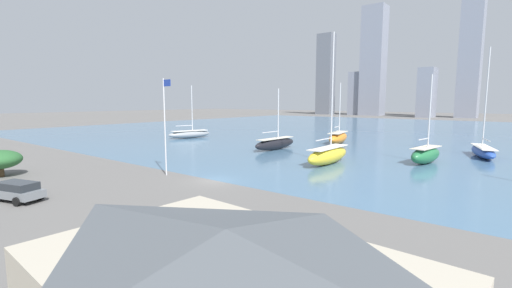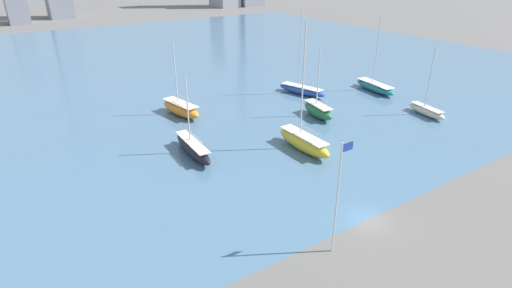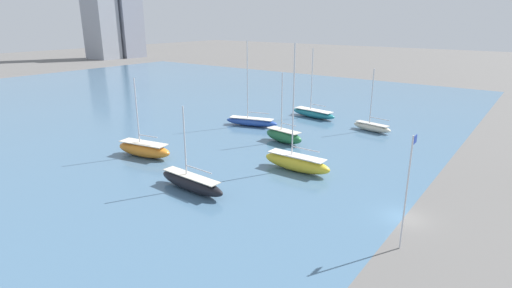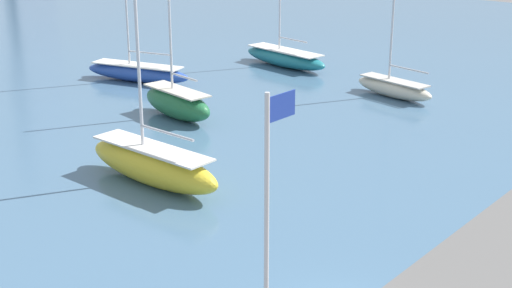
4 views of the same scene
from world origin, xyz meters
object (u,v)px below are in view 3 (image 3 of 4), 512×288
sailboat_black (191,183)px  sailboat_cream (372,127)px  sailboat_green (284,136)px  sailboat_yellow (296,162)px  sailboat_teal (313,113)px  sailboat_blue (251,121)px  sailboat_orange (144,149)px  flag_pole (407,189)px

sailboat_black → sailboat_cream: size_ratio=0.91×
sailboat_green → sailboat_yellow: 12.70m
sailboat_teal → sailboat_blue: size_ratio=0.89×
sailboat_orange → sailboat_teal: (36.21, -8.26, -0.24)m
sailboat_black → sailboat_orange: bearing=74.7°
flag_pole → sailboat_green: 32.72m
sailboat_cream → sailboat_yellow: size_ratio=0.67×
flag_pole → sailboat_orange: 38.23m
sailboat_teal → sailboat_cream: size_ratio=1.24×
sailboat_orange → sailboat_yellow: sailboat_yellow is taller
sailboat_orange → sailboat_green: bearing=-45.7°
sailboat_teal → sailboat_blue: sailboat_blue is taller
sailboat_blue → sailboat_orange: bearing=158.9°
sailboat_black → sailboat_cream: sailboat_cream is taller
sailboat_black → sailboat_yellow: size_ratio=0.61×
sailboat_teal → sailboat_yellow: size_ratio=0.83×
sailboat_orange → sailboat_yellow: 22.46m
flag_pole → sailboat_orange: (2.41, 37.88, -4.52)m
sailboat_orange → sailboat_black: bearing=-118.2°
sailboat_green → sailboat_blue: (5.35, 10.59, -0.25)m
sailboat_teal → sailboat_yellow: (-27.94, -12.62, 0.30)m
sailboat_cream → sailboat_blue: 21.97m
sailboat_black → sailboat_blue: sailboat_blue is taller
sailboat_black → sailboat_blue: 30.43m
sailboat_orange → sailboat_cream: size_ratio=1.03×
sailboat_black → sailboat_yellow: 14.44m
sailboat_black → sailboat_cream: 38.47m
sailboat_black → sailboat_teal: (40.78, 6.01, -0.13)m
sailboat_cream → sailboat_teal: bearing=87.4°
flag_pole → sailboat_green: size_ratio=0.91×
sailboat_yellow → sailboat_green: bearing=40.4°
flag_pole → sailboat_orange: bearing=86.4°
sailboat_green → sailboat_blue: sailboat_blue is taller
flag_pole → sailboat_orange: sailboat_orange is taller
sailboat_green → sailboat_cream: bearing=-22.1°
sailboat_blue → sailboat_cream: bearing=-79.4°
sailboat_orange → sailboat_blue: sailboat_blue is taller
sailboat_green → sailboat_orange: size_ratio=0.99×
sailboat_orange → sailboat_black: 14.98m
flag_pole → sailboat_green: bearing=51.0°
sailboat_orange → sailboat_cream: (33.17, -21.73, -0.31)m
sailboat_orange → flag_pole: bearing=-104.1°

